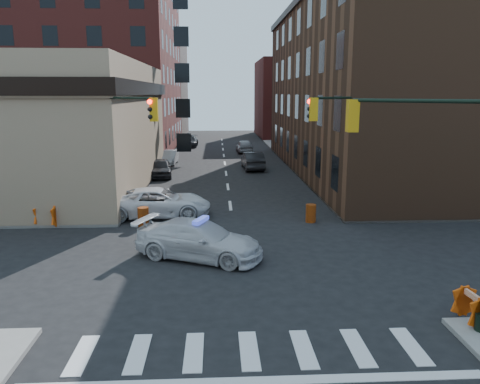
{
  "coord_description": "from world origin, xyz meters",
  "views": [
    {
      "loc": [
        -0.84,
        -18.33,
        6.87
      ],
      "look_at": [
        0.29,
        3.7,
        2.2
      ],
      "focal_mm": 35.0,
      "sensor_mm": 36.0,
      "label": 1
    }
  ],
  "objects": [
    {
      "name": "ground",
      "position": [
        0.0,
        0.0,
        0.0
      ],
      "size": [
        140.0,
        140.0,
        0.0
      ],
      "primitive_type": "plane",
      "color": "black",
      "rests_on": "ground"
    },
    {
      "name": "sidewalk_nw",
      "position": [
        -23.0,
        32.75,
        0.07
      ],
      "size": [
        34.0,
        54.5,
        0.15
      ],
      "primitive_type": "cube",
      "color": "gray",
      "rests_on": "ground"
    },
    {
      "name": "sidewalk_ne",
      "position": [
        23.0,
        32.75,
        0.07
      ],
      "size": [
        34.0,
        54.5,
        0.15
      ],
      "primitive_type": "cube",
      "color": "gray",
      "rests_on": "ground"
    },
    {
      "name": "apartment_block",
      "position": [
        -18.5,
        40.0,
        12.0
      ],
      "size": [
        25.0,
        25.0,
        24.0
      ],
      "primitive_type": "cube",
      "color": "maroon",
      "rests_on": "ground"
    },
    {
      "name": "commercial_row_ne",
      "position": [
        13.0,
        22.5,
        7.0
      ],
      "size": [
        14.0,
        34.0,
        14.0
      ],
      "primitive_type": "cube",
      "color": "#4C2F1E",
      "rests_on": "ground"
    },
    {
      "name": "filler_nw",
      "position": [
        -16.0,
        62.0,
        8.0
      ],
      "size": [
        20.0,
        18.0,
        16.0
      ],
      "primitive_type": "cube",
      "color": "brown",
      "rests_on": "ground"
    },
    {
      "name": "filler_ne",
      "position": [
        14.0,
        58.0,
        6.0
      ],
      "size": [
        16.0,
        16.0,
        12.0
      ],
      "primitive_type": "cube",
      "color": "maroon",
      "rests_on": "ground"
    },
    {
      "name": "signal_pole_se",
      "position": [
        6.04,
        -5.52,
        4.61
      ],
      "size": [
        5.4,
        5.27,
        8.0
      ],
      "rotation": [
        0.0,
        0.0,
        2.36
      ],
      "color": "black",
      "rests_on": "sidewalk_se"
    },
    {
      "name": "signal_pole_nw",
      "position": [
        -5.85,
        5.34,
        4.34
      ],
      "size": [
        3.58,
        3.67,
        8.0
      ],
      "rotation": [
        0.0,
        0.0,
        -0.79
      ],
      "color": "black",
      "rests_on": "sidewalk_nw"
    },
    {
      "name": "signal_pole_ne",
      "position": [
        5.84,
        5.35,
        4.34
      ],
      "size": [
        3.67,
        3.58,
        8.0
      ],
      "rotation": [
        0.0,
        0.0,
        -2.36
      ],
      "color": "black",
      "rests_on": "sidewalk_ne"
    },
    {
      "name": "tree_ne_near",
      "position": [
        7.5,
        26.0,
        3.49
      ],
      "size": [
        3.0,
        3.0,
        4.85
      ],
      "color": "black",
      "rests_on": "sidewalk_ne"
    },
    {
      "name": "tree_ne_far",
      "position": [
        7.5,
        34.0,
        3.49
      ],
      "size": [
        3.0,
        3.0,
        4.85
      ],
      "color": "black",
      "rests_on": "sidewalk_ne"
    },
    {
      "name": "police_car",
      "position": [
        -1.6,
        0.65,
        0.8
      ],
      "size": [
        5.93,
        4.19,
        1.6
      ],
      "primitive_type": "imported",
      "rotation": [
        0.0,
        0.0,
        1.17
      ],
      "color": "silver",
      "rests_on": "ground"
    },
    {
      "name": "pickup",
      "position": [
        -4.12,
        7.61,
        0.81
      ],
      "size": [
        5.94,
        2.89,
        1.63
      ],
      "primitive_type": "imported",
      "rotation": [
        0.0,
        0.0,
        1.6
      ],
      "color": "white",
      "rests_on": "ground"
    },
    {
      "name": "parked_car_wnear",
      "position": [
        -5.5,
        20.59,
        0.76
      ],
      "size": [
        2.18,
        4.58,
        1.51
      ],
      "primitive_type": "imported",
      "rotation": [
        0.0,
        0.0,
        0.09
      ],
      "color": "black",
      "rests_on": "ground"
    },
    {
      "name": "parked_car_wfar",
      "position": [
        -5.5,
        27.68,
        0.68
      ],
      "size": [
        1.61,
        4.2,
        1.37
      ],
      "primitive_type": "imported",
      "rotation": [
        0.0,
        0.0,
        -0.04
      ],
      "color": "#999BA2",
      "rests_on": "ground"
    },
    {
      "name": "parked_car_wdeep",
      "position": [
        -4.27,
        43.17,
        0.7
      ],
      "size": [
        2.08,
        4.86,
        1.4
      ],
      "primitive_type": "imported",
      "rotation": [
        0.0,
        0.0,
        -0.02
      ],
      "color": "black",
      "rests_on": "ground"
    },
    {
      "name": "parked_car_enear",
      "position": [
        2.5,
        24.18,
        0.8
      ],
      "size": [
        1.96,
        4.97,
        1.61
      ],
      "primitive_type": "imported",
      "rotation": [
        0.0,
        0.0,
        3.2
      ],
      "color": "black",
      "rests_on": "ground"
    },
    {
      "name": "parked_car_efar",
      "position": [
        2.5,
        36.63,
        0.76
      ],
      "size": [
        1.89,
        4.51,
        1.52
      ],
      "primitive_type": "imported",
      "rotation": [
        0.0,
        0.0,
        3.16
      ],
      "color": "gray",
      "rests_on": "ground"
    },
    {
      "name": "pedestrian_a",
      "position": [
        -8.94,
        8.95,
        1.12
      ],
      "size": [
        0.76,
        0.56,
        1.93
      ],
      "primitive_type": "imported",
      "rotation": [
        0.0,
        0.0,
        -0.14
      ],
      "color": "black",
      "rests_on": "sidewalk_nw"
    },
    {
      "name": "pedestrian_b",
      "position": [
        -11.76,
        8.06,
        0.97
      ],
      "size": [
        0.99,
        0.92,
        1.64
      ],
      "primitive_type": "imported",
      "rotation": [
        0.0,
        0.0,
        0.48
      ],
      "color": "black",
      "rests_on": "sidewalk_nw"
    },
    {
      "name": "pedestrian_c",
      "position": [
        -10.52,
        6.0,
        0.98
      ],
      "size": [
        1.03,
        0.9,
        1.66
      ],
      "primitive_type": "imported",
      "rotation": [
        0.0,
        0.0,
        0.62
      ],
      "color": "#1F222F",
      "rests_on": "sidewalk_nw"
    },
    {
      "name": "barrel_road",
      "position": [
        4.26,
        6.0,
        0.49
      ],
      "size": [
        0.61,
        0.61,
        0.98
      ],
      "primitive_type": "cylinder",
      "rotation": [
        0.0,
        0.0,
        0.12
      ],
      "color": "#CE4D09",
      "rests_on": "ground"
    },
    {
      "name": "barrel_bank",
      "position": [
        -4.7,
        5.6,
        0.51
      ],
      "size": [
        0.62,
        0.62,
        1.03
      ],
      "primitive_type": "cylinder",
      "rotation": [
        0.0,
        0.0,
        -0.07
      ],
      "color": "#C46609",
      "rests_on": "ground"
    },
    {
      "name": "barricade_se_a",
      "position": [
        6.8,
        -5.7,
        0.59
      ],
      "size": [
        0.67,
        1.21,
        0.87
      ],
      "primitive_type": null,
      "rotation": [
        0.0,
        0.0,
        1.65
      ],
      "color": "#C24209",
      "rests_on": "sidewalk_se"
    },
    {
      "name": "barricade_nw_a",
      "position": [
        -9.5,
        7.55,
        0.62
      ],
      "size": [
        1.3,
        0.72,
        0.94
      ],
      "primitive_type": null,
      "rotation": [
        0.0,
        0.0,
        0.08
      ],
      "color": "red",
      "rests_on": "sidewalk_nw"
    },
    {
      "name": "barricade_nw_b",
      "position": [
        -9.66,
        5.7,
        0.65
      ],
      "size": [
        1.44,
        0.95,
        0.99
      ],
      "primitive_type": null,
      "rotation": [
        0.0,
        0.0,
        -0.24
      ],
      "color": "#C94709",
      "rests_on": "sidewalk_nw"
    }
  ]
}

